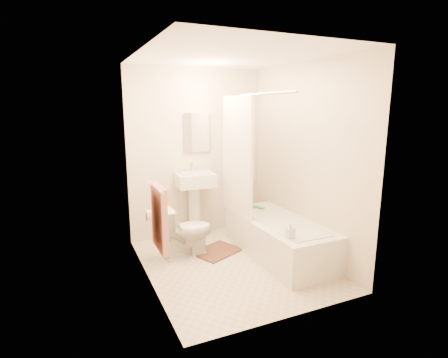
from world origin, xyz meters
name	(u,v)px	position (x,y,z in m)	size (l,w,h in m)	color
floor	(232,264)	(0.00, 0.00, 0.00)	(2.40, 2.40, 0.00)	beige
ceiling	(234,55)	(0.00, 0.00, 2.40)	(2.40, 2.40, 0.00)	white
wall_back	(197,153)	(0.00, 1.20, 1.20)	(2.00, 0.02, 2.40)	beige
wall_left	(145,173)	(-1.00, 0.00, 1.20)	(0.02, 2.40, 2.40)	beige
wall_right	(305,160)	(1.00, 0.00, 1.20)	(0.02, 2.40, 2.40)	beige
mirror	(197,133)	(0.00, 1.18, 1.50)	(0.40, 0.03, 0.55)	white
curtain_rod	(253,94)	(0.30, 0.10, 2.00)	(0.03, 0.03, 1.70)	silver
shower_curtain	(237,157)	(0.30, 0.50, 1.22)	(0.04, 0.80, 1.55)	silver
towel_bar	(155,187)	(-0.96, -0.25, 1.10)	(0.02, 0.02, 0.60)	silver
towel	(159,218)	(-0.93, -0.25, 0.78)	(0.06, 0.45, 0.66)	#CC7266
toilet_paper	(151,215)	(-0.93, 0.12, 0.70)	(0.12, 0.12, 0.11)	white
toilet	(186,231)	(-0.43, 0.47, 0.33)	(0.38, 0.67, 0.66)	white
sink	(195,202)	(-0.10, 1.06, 0.51)	(0.52, 0.42, 1.03)	silver
bathtub	(278,238)	(0.64, -0.01, 0.23)	(0.72, 1.65, 0.46)	silver
bath_mat	(217,251)	(-0.04, 0.40, 0.01)	(0.59, 0.44, 0.02)	#513121
soap_bottle	(290,230)	(0.41, -0.58, 0.55)	(0.08, 0.08, 0.18)	white
scrub_brush	(258,208)	(0.65, 0.54, 0.48)	(0.05, 0.18, 0.04)	#379E55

